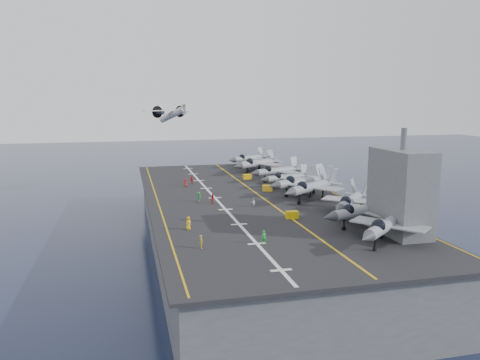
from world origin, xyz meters
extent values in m
plane|color=#142135|center=(0.00, 0.00, 0.00)|extent=(500.00, 500.00, 0.00)
cube|color=#56595E|center=(0.00, 0.00, 5.00)|extent=(36.00, 90.00, 10.00)
cube|color=black|center=(0.00, 0.00, 10.20)|extent=(38.00, 92.00, 0.40)
cube|color=gold|center=(3.00, 0.00, 10.42)|extent=(0.35, 90.00, 0.02)
cube|color=silver|center=(-6.00, 0.00, 10.42)|extent=(0.50, 90.00, 0.02)
cube|color=gold|center=(-17.00, 0.00, 10.42)|extent=(0.25, 90.00, 0.02)
cube|color=gold|center=(18.50, 0.00, 10.42)|extent=(0.25, 90.00, 0.02)
imported|color=yellow|center=(-13.89, -21.02, 11.38)|extent=(1.39, 1.37, 1.95)
imported|color=gold|center=(-13.44, -30.09, 11.28)|extent=(0.71, 1.06, 1.76)
imported|color=#B21919|center=(-7.23, -4.63, 11.30)|extent=(0.84, 1.15, 1.80)
imported|color=#208938|center=(-9.52, -2.40, 11.32)|extent=(1.24, 1.32, 1.83)
imported|color=red|center=(-8.18, 16.51, 11.30)|extent=(1.25, 1.30, 1.81)
imported|color=#B21919|center=(-9.98, 13.08, 11.32)|extent=(1.09, 1.29, 1.83)
imported|color=green|center=(-5.08, -30.20, 11.32)|extent=(1.14, 0.80, 1.83)
imported|color=silver|center=(-0.74, -8.93, 11.22)|extent=(1.19, 1.06, 1.65)
camera|label=1|loc=(-22.27, -87.29, 29.33)|focal=35.00mm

